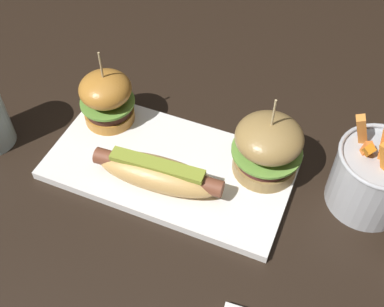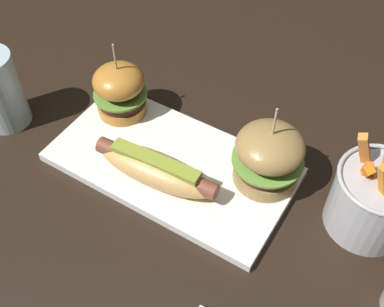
{
  "view_description": "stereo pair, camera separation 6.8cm",
  "coord_description": "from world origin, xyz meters",
  "px_view_note": "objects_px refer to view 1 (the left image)",
  "views": [
    {
      "loc": [
        0.21,
        -0.41,
        0.57
      ],
      "look_at": [
        0.04,
        0.0,
        0.05
      ],
      "focal_mm": 44.87,
      "sensor_mm": 36.0,
      "label": 1
    },
    {
      "loc": [
        0.27,
        -0.38,
        0.57
      ],
      "look_at": [
        0.04,
        0.0,
        0.05
      ],
      "focal_mm": 44.87,
      "sensor_mm": 36.0,
      "label": 2
    }
  ],
  "objects_px": {
    "slider_left": "(107,98)",
    "slider_right": "(268,147)",
    "platter_main": "(170,167)",
    "hot_dog": "(161,174)",
    "fries_bucket": "(374,177)"
  },
  "relations": [
    {
      "from": "platter_main",
      "to": "slider_right",
      "type": "distance_m",
      "value": 0.15
    },
    {
      "from": "slider_right",
      "to": "fries_bucket",
      "type": "distance_m",
      "value": 0.15
    },
    {
      "from": "platter_main",
      "to": "slider_left",
      "type": "distance_m",
      "value": 0.15
    },
    {
      "from": "fries_bucket",
      "to": "platter_main",
      "type": "bearing_deg",
      "value": -168.21
    },
    {
      "from": "hot_dog",
      "to": "slider_left",
      "type": "height_order",
      "value": "slider_left"
    },
    {
      "from": "slider_left",
      "to": "fries_bucket",
      "type": "height_order",
      "value": "slider_left"
    },
    {
      "from": "slider_left",
      "to": "fries_bucket",
      "type": "relative_size",
      "value": 0.92
    },
    {
      "from": "slider_left",
      "to": "platter_main",
      "type": "bearing_deg",
      "value": -21.21
    },
    {
      "from": "platter_main",
      "to": "hot_dog",
      "type": "distance_m",
      "value": 0.05
    },
    {
      "from": "slider_left",
      "to": "slider_right",
      "type": "relative_size",
      "value": 0.96
    },
    {
      "from": "hot_dog",
      "to": "slider_left",
      "type": "bearing_deg",
      "value": 146.34
    },
    {
      "from": "platter_main",
      "to": "slider_left",
      "type": "xyz_separation_m",
      "value": [
        -0.13,
        0.05,
        0.05
      ]
    },
    {
      "from": "slider_right",
      "to": "hot_dog",
      "type": "bearing_deg",
      "value": -146.16
    },
    {
      "from": "hot_dog",
      "to": "platter_main",
      "type": "bearing_deg",
      "value": 97.17
    },
    {
      "from": "slider_right",
      "to": "fries_bucket",
      "type": "height_order",
      "value": "slider_right"
    }
  ]
}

